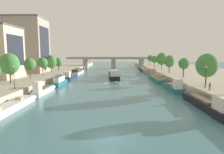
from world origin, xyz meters
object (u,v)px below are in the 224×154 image
object	(u,v)px
moored_boat_left_second	(43,89)
moored_boat_right_near	(144,70)
tree_right_far	(207,65)
bridge_far	(113,61)
tree_right_past_mid	(169,61)
tree_right_midway	(162,59)
moored_boat_right_upstream	(141,68)
moored_boat_right_lone	(208,104)
lamppost_right_bank	(206,76)
tree_right_second	(184,64)
tree_left_by_lamp	(42,63)
person_on_quay	(210,86)
moored_boat_right_gap_after	(158,78)
barge_midriver	(114,75)
tree_left_nearest	(30,64)
tree_left_far	(10,64)
tree_right_by_lamp	(155,59)
moored_boat_left_midway	(60,81)
tree_right_nearest	(150,58)
moored_boat_right_end	(173,87)
moored_boat_left_lone	(11,107)
lamppost_left_bank	(14,76)
moored_boat_right_second	(150,73)
tree_left_past_mid	(58,62)
tree_left_end_of_row	(51,62)
moored_boat_left_end	(70,76)
moored_boat_left_far	(78,71)

from	to	relation	value
moored_boat_left_second	moored_boat_right_near	size ratio (longest dim) A/B	0.98
tree_right_far	bridge_far	bearing A→B (deg)	105.61
tree_right_past_mid	tree_right_midway	xyz separation A→B (m)	(0.30, 12.82, 0.59)
moored_boat_left_second	moored_boat_right_upstream	bearing A→B (deg)	64.37
moored_boat_right_lone	lamppost_right_bank	distance (m)	10.15
tree_right_second	tree_right_past_mid	bearing A→B (deg)	92.12
tree_left_by_lamp	person_on_quay	size ratio (longest dim) A/B	3.69
moored_boat_right_gap_after	barge_midriver	bearing A→B (deg)	150.17
moored_boat_left_second	tree_left_nearest	size ratio (longest dim) A/B	1.78
tree_right_midway	person_on_quay	bearing A→B (deg)	-92.53
tree_right_far	tree_left_far	bearing A→B (deg)	177.65
moored_boat_right_upstream	tree_right_far	distance (m)	67.11
tree_right_by_lamp	moored_boat_left_midway	bearing A→B (deg)	-130.96
moored_boat_right_near	bridge_far	bearing A→B (deg)	124.26
tree_left_nearest	tree_right_nearest	size ratio (longest dim) A/B	0.92
moored_boat_right_end	moored_boat_right_gap_after	world-z (taller)	moored_boat_right_end
bridge_far	moored_boat_left_lone	bearing A→B (deg)	-100.07
tree_left_nearest	tree_right_past_mid	world-z (taller)	tree_right_past_mid
tree_right_far	moored_boat_right_near	bearing A→B (deg)	96.00
moored_boat_left_midway	tree_left_nearest	xyz separation A→B (m)	(-8.08, -1.21, 5.06)
barge_midriver	tree_right_past_mid	bearing A→B (deg)	-4.29
moored_boat_right_upstream	moored_boat_right_end	bearing A→B (deg)	-90.76
moored_boat_right_gap_after	person_on_quay	xyz separation A→B (m)	(4.11, -26.74, 1.95)
lamppost_left_bank	moored_boat_right_second	bearing A→B (deg)	50.49
moored_boat_right_second	moored_boat_right_near	distance (m)	14.85
barge_midriver	tree_left_past_mid	bearing A→B (deg)	159.53
tree_left_end_of_row	person_on_quay	world-z (taller)	tree_left_end_of_row
moored_boat_right_lone	moored_boat_right_upstream	size ratio (longest dim) A/B	1.20
barge_midriver	moored_boat_right_second	distance (m)	18.81
tree_right_by_lamp	tree_right_second	bearing A→B (deg)	-89.26
tree_right_by_lamp	tree_right_past_mid	bearing A→B (deg)	-89.96
moored_boat_left_lone	moored_boat_right_upstream	xyz separation A→B (m)	(32.43, 79.79, 0.44)
tree_right_midway	moored_boat_left_end	bearing A→B (deg)	-159.48
moored_boat_left_far	moored_boat_right_second	world-z (taller)	moored_boat_right_second
tree_right_past_mid	tree_right_midway	bearing A→B (deg)	88.66
tree_left_end_of_row	tree_right_second	bearing A→B (deg)	-18.89
tree_left_past_mid	moored_boat_left_second	bearing A→B (deg)	-78.43
moored_boat_left_lone	tree_right_far	size ratio (longest dim) A/B	1.93
moored_boat_left_lone	moored_boat_right_second	size ratio (longest dim) A/B	0.86
tree_right_midway	tree_left_past_mid	bearing A→B (deg)	-177.20
tree_right_midway	tree_right_by_lamp	size ratio (longest dim) A/B	1.23
moored_boat_right_second	bridge_far	distance (m)	41.90
tree_left_past_mid	lamppost_left_bank	bearing A→B (deg)	-85.06
tree_right_midway	tree_right_nearest	world-z (taller)	tree_right_midway
moored_boat_left_end	moored_boat_left_far	distance (m)	17.27
moored_boat_right_end	tree_left_end_of_row	size ratio (longest dim) A/B	1.71
tree_right_past_mid	person_on_quay	bearing A→B (deg)	-92.99
moored_boat_right_lone	tree_left_end_of_row	world-z (taller)	tree_left_end_of_row
tree_right_nearest	lamppost_left_bank	size ratio (longest dim) A/B	1.36
barge_midriver	moored_boat_right_lone	distance (m)	44.69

